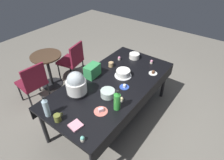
% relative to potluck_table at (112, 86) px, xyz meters
% --- Properties ---
extents(ground, '(9.00, 9.00, 0.00)m').
position_rel_potluck_table_xyz_m(ground, '(0.00, 0.00, -0.69)').
color(ground, slate).
extents(potluck_table, '(2.20, 1.10, 0.75)m').
position_rel_potluck_table_xyz_m(potluck_table, '(0.00, 0.00, 0.00)').
color(potluck_table, black).
rests_on(potluck_table, ground).
extents(frosted_layer_cake, '(0.28, 0.28, 0.11)m').
position_rel_potluck_table_xyz_m(frosted_layer_cake, '(0.25, -0.04, 0.12)').
color(frosted_layer_cake, silver).
rests_on(frosted_layer_cake, potluck_table).
extents(slow_cooker, '(0.30, 0.30, 0.36)m').
position_rel_potluck_table_xyz_m(slow_cooker, '(-0.50, 0.24, 0.23)').
color(slow_cooker, black).
rests_on(slow_cooker, potluck_table).
extents(glass_salad_bowl, '(0.20, 0.20, 0.10)m').
position_rel_potluck_table_xyz_m(glass_salad_bowl, '(-0.28, -0.13, 0.11)').
color(glass_salad_bowl, '#B2C6BC').
rests_on(glass_salad_bowl, potluck_table).
extents(ceramic_snack_bowl, '(0.19, 0.19, 0.09)m').
position_rel_potluck_table_xyz_m(ceramic_snack_bowl, '(0.85, 0.12, 0.11)').
color(ceramic_snack_bowl, silver).
rests_on(ceramic_snack_bowl, potluck_table).
extents(dessert_plate_cobalt, '(0.14, 0.14, 0.05)m').
position_rel_potluck_table_xyz_m(dessert_plate_cobalt, '(0.02, -0.22, 0.07)').
color(dessert_plate_cobalt, '#2D4CB2').
rests_on(dessert_plate_cobalt, potluck_table).
extents(dessert_plate_white, '(0.14, 0.14, 0.05)m').
position_rel_potluck_table_xyz_m(dessert_plate_white, '(0.60, -0.39, 0.07)').
color(dessert_plate_white, white).
rests_on(dessert_plate_white, potluck_table).
extents(dessert_plate_coral, '(0.18, 0.18, 0.06)m').
position_rel_potluck_table_xyz_m(dessert_plate_coral, '(-0.57, -0.25, 0.08)').
color(dessert_plate_coral, '#E07266').
rests_on(dessert_plate_coral, potluck_table).
extents(cupcake_cocoa, '(0.05, 0.05, 0.07)m').
position_rel_potluck_table_xyz_m(cupcake_cocoa, '(0.63, 0.30, 0.09)').
color(cupcake_cocoa, beige).
rests_on(cupcake_cocoa, potluck_table).
extents(cupcake_lemon, '(0.05, 0.05, 0.07)m').
position_rel_potluck_table_xyz_m(cupcake_lemon, '(0.87, -0.23, 0.09)').
color(cupcake_lemon, beige).
rests_on(cupcake_lemon, potluck_table).
extents(cupcake_vanilla, '(0.05, 0.05, 0.07)m').
position_rel_potluck_table_xyz_m(cupcake_vanilla, '(-0.25, -0.35, 0.09)').
color(cupcake_vanilla, beige).
rests_on(cupcake_vanilla, potluck_table).
extents(cupcake_mint, '(0.05, 0.05, 0.07)m').
position_rel_potluck_table_xyz_m(cupcake_mint, '(-1.03, -0.37, 0.09)').
color(cupcake_mint, beige).
rests_on(cupcake_mint, potluck_table).
extents(soda_bottle_lime_soda, '(0.09, 0.09, 0.30)m').
position_rel_potluck_table_xyz_m(soda_bottle_lime_soda, '(-0.40, -0.38, 0.20)').
color(soda_bottle_lime_soda, green).
rests_on(soda_bottle_lime_soda, potluck_table).
extents(soda_bottle_water, '(0.07, 0.07, 0.30)m').
position_rel_potluck_table_xyz_m(soda_bottle_water, '(-1.02, 0.24, 0.20)').
color(soda_bottle_water, silver).
rests_on(soda_bottle_water, potluck_table).
extents(coffee_mug_olive, '(0.13, 0.09, 0.10)m').
position_rel_potluck_table_xyz_m(coffee_mug_olive, '(-1.00, 0.07, 0.11)').
color(coffee_mug_olive, olive).
rests_on(coffee_mug_olive, potluck_table).
extents(coffee_mug_tan, '(0.12, 0.08, 0.08)m').
position_rel_potluck_table_xyz_m(coffee_mug_tan, '(0.36, 0.29, 0.10)').
color(coffee_mug_tan, tan).
rests_on(coffee_mug_tan, potluck_table).
extents(soda_carton, '(0.27, 0.18, 0.20)m').
position_rel_potluck_table_xyz_m(soda_carton, '(-0.04, 0.36, 0.16)').
color(soda_carton, '#338C4C').
rests_on(soda_carton, potluck_table).
extents(paper_napkin_stack, '(0.16, 0.16, 0.02)m').
position_rel_potluck_table_xyz_m(paper_napkin_stack, '(-0.93, -0.16, 0.07)').
color(paper_napkin_stack, pink).
rests_on(paper_napkin_stack, potluck_table).
extents(maroon_chair_left, '(0.47, 0.47, 0.85)m').
position_rel_potluck_table_xyz_m(maroon_chair_left, '(-0.56, 1.36, -0.20)').
color(maroon_chair_left, maroon).
rests_on(maroon_chair_left, ground).
extents(maroon_chair_right, '(0.52, 0.52, 0.85)m').
position_rel_potluck_table_xyz_m(maroon_chair_right, '(0.42, 1.36, -0.20)').
color(maroon_chair_right, maroon).
rests_on(maroon_chair_right, ground).
extents(round_cafe_table, '(0.60, 0.60, 0.72)m').
position_rel_potluck_table_xyz_m(round_cafe_table, '(-0.05, 1.58, -0.19)').
color(round_cafe_table, '#473323').
rests_on(round_cafe_table, ground).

